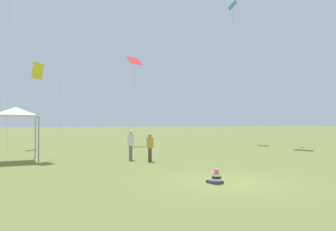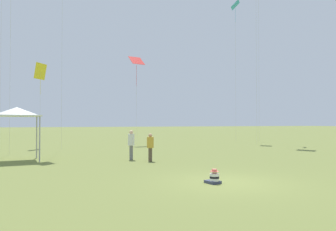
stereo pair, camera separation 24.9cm
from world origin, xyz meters
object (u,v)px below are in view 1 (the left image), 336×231
object	(u,v)px
kite_1	(233,10)
kite_8	(38,72)
canopy_tent	(15,112)
kite_3	(134,62)
seated_toddler	(216,178)
person_standing_0	(131,142)
person_standing_2	(150,145)

from	to	relation	value
kite_1	kite_8	size ratio (longest dim) A/B	2.16
canopy_tent	kite_1	distance (m)	27.38
kite_1	kite_3	distance (m)	13.44
seated_toddler	person_standing_0	size ratio (longest dim) A/B	0.34
kite_8	kite_3	bearing A→B (deg)	178.40
seated_toddler	person_standing_2	xyz separation A→B (m)	(-0.15, 7.17, 0.71)
kite_3	kite_8	size ratio (longest dim) A/B	1.20
seated_toddler	kite_1	bearing A→B (deg)	44.04
person_standing_2	kite_8	world-z (taller)	kite_8
seated_toddler	kite_1	size ratio (longest dim) A/B	0.04
seated_toddler	kite_8	size ratio (longest dim) A/B	0.08
canopy_tent	person_standing_0	bearing A→B (deg)	-15.65
person_standing_2	kite_3	size ratio (longest dim) A/B	0.18
kite_1	kite_3	size ratio (longest dim) A/B	1.80
canopy_tent	kite_3	distance (m)	16.07
seated_toddler	kite_8	bearing A→B (deg)	94.85
person_standing_0	person_standing_2	distance (m)	1.38
person_standing_0	canopy_tent	distance (m)	6.73
seated_toddler	kite_3	xyz separation A→B (m)	(2.81, 21.30, 8.06)
canopy_tent	kite_8	size ratio (longest dim) A/B	0.42
seated_toddler	kite_8	world-z (taller)	kite_8
seated_toddler	kite_1	xyz separation A→B (m)	(14.42, 21.44, 14.84)
person_standing_0	person_standing_2	xyz separation A→B (m)	(0.83, -1.10, -0.11)
person_standing_0	kite_3	world-z (taller)	kite_3
person_standing_2	canopy_tent	distance (m)	7.86
person_standing_0	canopy_tent	size ratio (longest dim) A/B	0.56
seated_toddler	kite_3	world-z (taller)	kite_3
person_standing_2	kite_8	bearing A→B (deg)	-59.57
seated_toddler	kite_1	distance (m)	29.80
seated_toddler	person_standing_2	bearing A→B (deg)	79.14
kite_1	person_standing_0	bearing A→B (deg)	35.13
person_standing_0	kite_1	world-z (taller)	kite_1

